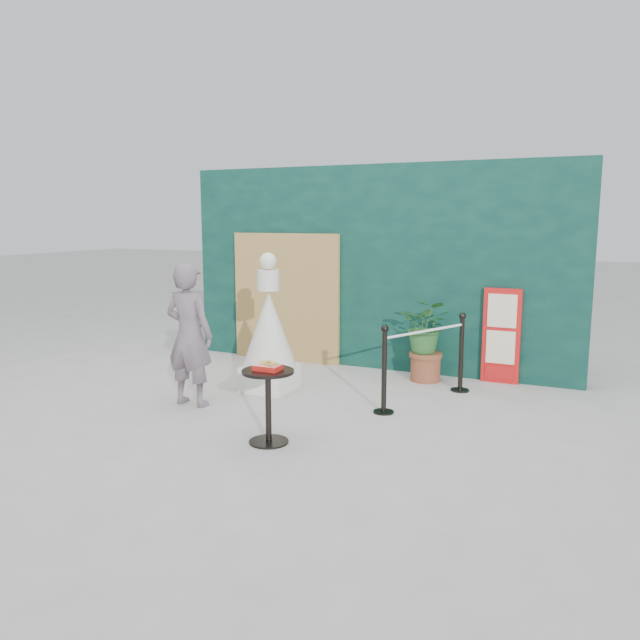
{
  "coord_description": "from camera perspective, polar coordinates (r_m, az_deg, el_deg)",
  "views": [
    {
      "loc": [
        3.17,
        -5.61,
        2.23
      ],
      "look_at": [
        0.0,
        1.2,
        1.0
      ],
      "focal_mm": 35.0,
      "sensor_mm": 36.0,
      "label": 1
    }
  ],
  "objects": [
    {
      "name": "stanchion_barrier",
      "position": [
        7.73,
        9.58,
        -3.81
      ],
      "size": [
        0.84,
        1.54,
        1.03
      ],
      "color": "black",
      "rests_on": "ground"
    },
    {
      "name": "statue",
      "position": [
        8.1,
        -4.68,
        -1.38
      ],
      "size": [
        0.7,
        0.7,
        1.8
      ],
      "color": "silver",
      "rests_on": "ground"
    },
    {
      "name": "ground",
      "position": [
        6.82,
        -4.32,
        -9.81
      ],
      "size": [
        60.0,
        60.0,
        0.0
      ],
      "primitive_type": "plane",
      "color": "#ADAAA5",
      "rests_on": "ground"
    },
    {
      "name": "back_wall",
      "position": [
        9.35,
        5.07,
        4.78
      ],
      "size": [
        6.0,
        0.3,
        3.0
      ],
      "primitive_type": "cube",
      "color": "#092A27",
      "rests_on": "ground"
    },
    {
      "name": "food_basket",
      "position": [
        6.18,
        -4.77,
        -4.24
      ],
      "size": [
        0.26,
        0.19,
        0.11
      ],
      "color": "red",
      "rests_on": "cafe_table"
    },
    {
      "name": "planter",
      "position": [
        8.68,
        9.69,
        -1.23
      ],
      "size": [
        0.67,
        0.58,
        1.15
      ],
      "color": "brown",
      "rests_on": "ground"
    },
    {
      "name": "woman",
      "position": [
        7.58,
        -11.87,
        -1.33
      ],
      "size": [
        0.63,
        0.41,
        1.72
      ],
      "primitive_type": "imported",
      "rotation": [
        0.0,
        0.0,
        3.14
      ],
      "color": "slate",
      "rests_on": "ground"
    },
    {
      "name": "bamboo_fence",
      "position": [
        9.78,
        -3.14,
        2.06
      ],
      "size": [
        1.8,
        0.08,
        2.0
      ],
      "primitive_type": "cube",
      "color": "tan",
      "rests_on": "ground"
    },
    {
      "name": "cafe_table",
      "position": [
        6.25,
        -4.76,
        -6.82
      ],
      "size": [
        0.52,
        0.52,
        0.75
      ],
      "color": "black",
      "rests_on": "ground"
    },
    {
      "name": "menu_board",
      "position": [
        8.81,
        16.25,
        -1.42
      ],
      "size": [
        0.5,
        0.07,
        1.3
      ],
      "color": "red",
      "rests_on": "ground"
    }
  ]
}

